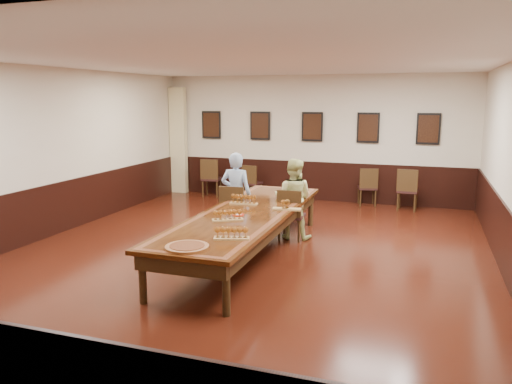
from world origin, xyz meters
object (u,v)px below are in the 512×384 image
(person_man, at_px, (236,194))
(person_woman, at_px, (293,199))
(spare_chair_d, at_px, (408,189))
(conference_table, at_px, (246,220))
(chair_man, at_px, (235,211))
(spare_chair_c, at_px, (367,186))
(spare_chair_b, at_px, (252,182))
(carved_platter, at_px, (187,247))
(spare_chair_a, at_px, (212,177))
(chair_woman, at_px, (292,214))

(person_man, height_order, person_woman, person_man)
(spare_chair_d, relative_size, conference_table, 0.20)
(spare_chair_d, xyz_separation_m, person_woman, (-1.96, -3.19, 0.26))
(chair_man, height_order, conference_table, chair_man)
(spare_chair_c, bearing_deg, spare_chair_b, -11.21)
(person_woman, bearing_deg, spare_chair_d, -122.52)
(person_woman, bearing_deg, spare_chair_b, -60.21)
(conference_table, bearing_deg, chair_man, 120.80)
(person_man, height_order, carved_platter, person_man)
(spare_chair_a, distance_m, person_man, 4.01)
(spare_chair_c, bearing_deg, person_woman, 59.22)
(person_man, relative_size, person_woman, 1.06)
(conference_table, distance_m, carved_platter, 2.18)
(carved_platter, bearing_deg, person_man, 100.43)
(chair_woman, xyz_separation_m, spare_chair_a, (-3.11, 3.37, 0.03))
(spare_chair_b, bearing_deg, carved_platter, 109.17)
(spare_chair_b, relative_size, person_man, 0.56)
(chair_woman, height_order, person_woman, person_woman)
(conference_table, relative_size, carved_platter, 7.31)
(chair_woman, bearing_deg, chair_man, 8.48)
(chair_woman, distance_m, spare_chair_d, 3.83)
(chair_man, xyz_separation_m, spare_chair_c, (2.06, 3.74, -0.04))
(spare_chair_c, xyz_separation_m, conference_table, (-1.46, -4.75, 0.14))
(spare_chair_b, relative_size, carved_platter, 1.32)
(chair_woman, xyz_separation_m, spare_chair_c, (0.99, 3.56, -0.01))
(chair_woman, distance_m, spare_chair_a, 4.59)
(spare_chair_d, bearing_deg, chair_woman, 62.79)
(conference_table, bearing_deg, spare_chair_b, 108.00)
(spare_chair_b, relative_size, person_woman, 0.60)
(spare_chair_d, bearing_deg, carved_platter, 73.44)
(spare_chair_b, distance_m, carved_platter, 6.91)
(spare_chair_a, height_order, carved_platter, spare_chair_a)
(spare_chair_d, relative_size, person_woman, 0.66)
(person_man, height_order, conference_table, person_man)
(chair_woman, xyz_separation_m, carved_platter, (-0.47, -3.37, 0.29))
(spare_chair_a, xyz_separation_m, spare_chair_d, (5.07, -0.07, -0.01))
(chair_woman, relative_size, spare_chair_a, 0.95)
(spare_chair_b, bearing_deg, chair_man, 110.71)
(spare_chair_a, distance_m, spare_chair_d, 5.07)
(spare_chair_d, distance_m, carved_platter, 7.10)
(chair_man, height_order, spare_chair_a, spare_chair_a)
(spare_chair_b, xyz_separation_m, carved_platter, (1.48, -6.74, 0.32))
(person_man, bearing_deg, person_woman, -175.57)
(chair_woman, xyz_separation_m, spare_chair_b, (-1.95, 3.38, -0.03))
(spare_chair_a, height_order, person_woman, person_woman)
(chair_man, distance_m, spare_chair_c, 4.27)
(spare_chair_a, bearing_deg, chair_woman, 125.19)
(person_man, distance_m, carved_platter, 3.35)
(spare_chair_d, relative_size, carved_platter, 1.46)
(conference_table, bearing_deg, chair_woman, 68.69)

